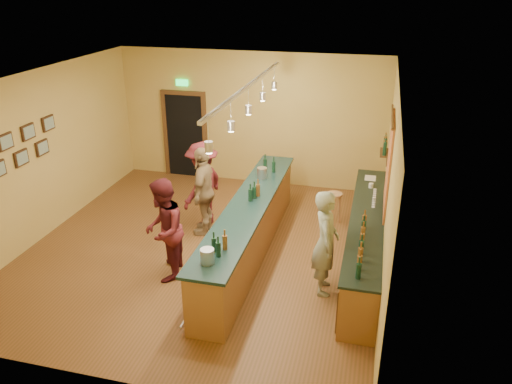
% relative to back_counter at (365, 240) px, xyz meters
% --- Properties ---
extents(floor, '(7.00, 7.00, 0.00)m').
position_rel_back_counter_xyz_m(floor, '(-2.97, -0.18, -0.49)').
color(floor, brown).
rests_on(floor, ground).
extents(ceiling, '(6.50, 7.00, 0.02)m').
position_rel_back_counter_xyz_m(ceiling, '(-2.97, -0.18, 2.71)').
color(ceiling, silver).
rests_on(ceiling, wall_back).
extents(wall_back, '(6.50, 0.02, 3.20)m').
position_rel_back_counter_xyz_m(wall_back, '(-2.97, 3.32, 1.11)').
color(wall_back, '#B99945').
rests_on(wall_back, floor).
extents(wall_front, '(6.50, 0.02, 3.20)m').
position_rel_back_counter_xyz_m(wall_front, '(-2.97, -3.68, 1.11)').
color(wall_front, '#B99945').
rests_on(wall_front, floor).
extents(wall_left, '(0.02, 7.00, 3.20)m').
position_rel_back_counter_xyz_m(wall_left, '(-6.22, -0.18, 1.11)').
color(wall_left, '#B99945').
rests_on(wall_left, floor).
extents(wall_right, '(0.02, 7.00, 3.20)m').
position_rel_back_counter_xyz_m(wall_right, '(0.28, -0.18, 1.11)').
color(wall_right, '#B99945').
rests_on(wall_right, floor).
extents(doorway, '(1.15, 0.09, 2.48)m').
position_rel_back_counter_xyz_m(doorway, '(-4.67, 3.30, 0.64)').
color(doorway, black).
rests_on(doorway, wall_back).
extents(tapestry, '(0.03, 1.40, 1.60)m').
position_rel_back_counter_xyz_m(tapestry, '(0.26, 0.22, 1.36)').
color(tapestry, '#A93921').
rests_on(tapestry, wall_right).
extents(bottle_shelf, '(0.17, 0.55, 0.54)m').
position_rel_back_counter_xyz_m(bottle_shelf, '(0.20, 1.72, 1.18)').
color(bottle_shelf, '#442414').
rests_on(bottle_shelf, wall_right).
extents(picture_grid, '(0.06, 2.20, 0.70)m').
position_rel_back_counter_xyz_m(picture_grid, '(-6.18, -0.93, 1.46)').
color(picture_grid, '#382111').
rests_on(picture_grid, wall_left).
extents(back_counter, '(0.60, 4.55, 1.27)m').
position_rel_back_counter_xyz_m(back_counter, '(0.00, 0.00, 0.00)').
color(back_counter, brown).
rests_on(back_counter, floor).
extents(tasting_bar, '(0.73, 5.10, 1.38)m').
position_rel_back_counter_xyz_m(tasting_bar, '(-2.09, -0.18, 0.12)').
color(tasting_bar, brown).
rests_on(tasting_bar, floor).
extents(pendant_track, '(0.11, 4.60, 0.50)m').
position_rel_back_counter_xyz_m(pendant_track, '(-2.08, -0.18, 2.50)').
color(pendant_track, silver).
rests_on(pendant_track, ceiling).
extents(bartender, '(0.52, 0.71, 1.77)m').
position_rel_back_counter_xyz_m(bartender, '(-0.61, -1.00, 0.40)').
color(bartender, gray).
rests_on(bartender, floor).
extents(customer_a, '(0.85, 0.99, 1.78)m').
position_rel_back_counter_xyz_m(customer_a, '(-3.28, -1.24, 0.40)').
color(customer_a, '#59191E').
rests_on(customer_a, floor).
extents(customer_b, '(0.50, 1.08, 1.80)m').
position_rel_back_counter_xyz_m(customer_b, '(-3.17, 0.46, 0.41)').
color(customer_b, '#997A51').
rests_on(customer_b, floor).
extents(customer_c, '(0.92, 1.28, 1.78)m').
position_rel_back_counter_xyz_m(customer_c, '(-3.31, 0.77, 0.40)').
color(customer_c, '#59191E').
rests_on(customer_c, floor).
extents(bar_stool, '(0.32, 0.32, 0.67)m').
position_rel_back_counter_xyz_m(bar_stool, '(-0.71, 1.49, 0.04)').
color(bar_stool, olive).
rests_on(bar_stool, floor).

